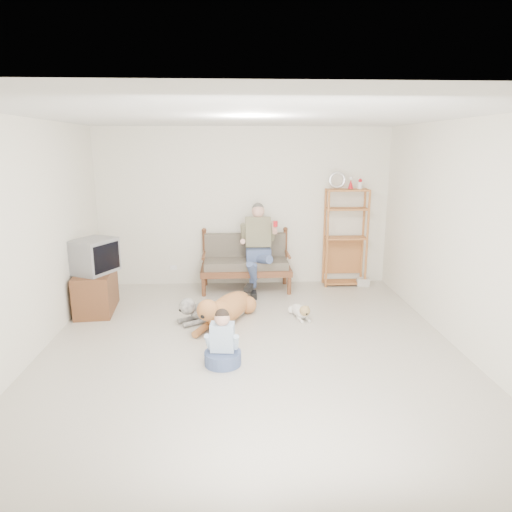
{
  "coord_description": "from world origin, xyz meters",
  "views": [
    {
      "loc": [
        -0.2,
        -5.07,
        2.39
      ],
      "look_at": [
        0.12,
        1.0,
        0.91
      ],
      "focal_mm": 32.0,
      "sensor_mm": 36.0,
      "label": 1
    }
  ],
  "objects": [
    {
      "name": "terrier",
      "position": [
        0.75,
        0.99,
        0.1
      ],
      "size": [
        0.27,
        0.62,
        0.23
      ],
      "rotation": [
        0.0,
        0.0,
        0.22
      ],
      "color": "white",
      "rests_on": "ground"
    },
    {
      "name": "man",
      "position": [
        0.2,
        2.19,
        0.68
      ],
      "size": [
        0.56,
        0.8,
        1.29
      ],
      "color": "#43567B",
      "rests_on": "loveseat"
    },
    {
      "name": "etagere",
      "position": [
        1.74,
        2.55,
        0.86
      ],
      "size": [
        0.75,
        0.33,
        1.97
      ],
      "color": "#AE6A36",
      "rests_on": "ground"
    },
    {
      "name": "wall_back",
      "position": [
        0.0,
        2.75,
        1.35
      ],
      "size": [
        5.0,
        0.0,
        5.0
      ],
      "primitive_type": "plane",
      "rotation": [
        1.57,
        0.0,
        0.0
      ],
      "color": "silver",
      "rests_on": "ground"
    },
    {
      "name": "wall_outlet",
      "position": [
        -1.25,
        2.73,
        0.3
      ],
      "size": [
        0.12,
        0.02,
        0.08
      ],
      "primitive_type": "cube",
      "color": "white",
      "rests_on": "ground"
    },
    {
      "name": "book_stack",
      "position": [
        2.06,
        2.47,
        0.07
      ],
      "size": [
        0.22,
        0.17,
        0.13
      ],
      "primitive_type": "cube",
      "rotation": [
        0.0,
        0.0,
        -0.07
      ],
      "color": "silver",
      "rests_on": "ground"
    },
    {
      "name": "crt_tv",
      "position": [
        -2.19,
        1.4,
        0.85
      ],
      "size": [
        0.69,
        0.74,
        0.49
      ],
      "rotation": [
        0.0,
        0.0,
        -0.47
      ],
      "color": "slate",
      "rests_on": "tv_stand"
    },
    {
      "name": "shaggy_dog",
      "position": [
        -0.51,
        1.01,
        0.15
      ],
      "size": [
        1.1,
        0.75,
        0.38
      ],
      "rotation": [
        0.0,
        0.0,
        -1.04
      ],
      "color": "silver",
      "rests_on": "ground"
    },
    {
      "name": "golden_retriever",
      "position": [
        -0.32,
        0.86,
        0.2
      ],
      "size": [
        0.84,
        1.52,
        0.49
      ],
      "rotation": [
        0.0,
        0.0,
        -0.45
      ],
      "color": "#C07842",
      "rests_on": "ground"
    },
    {
      "name": "wall_left",
      "position": [
        -2.5,
        0.0,
        1.35
      ],
      "size": [
        0.0,
        5.5,
        5.5
      ],
      "primitive_type": "plane",
      "rotation": [
        1.57,
        0.0,
        1.57
      ],
      "color": "silver",
      "rests_on": "ground"
    },
    {
      "name": "wall_front",
      "position": [
        0.0,
        -2.75,
        1.35
      ],
      "size": [
        5.0,
        0.0,
        5.0
      ],
      "primitive_type": "plane",
      "rotation": [
        -1.57,
        0.0,
        0.0
      ],
      "color": "silver",
      "rests_on": "ground"
    },
    {
      "name": "ceiling",
      "position": [
        0.0,
        0.0,
        2.7
      ],
      "size": [
        5.5,
        5.5,
        0.0
      ],
      "primitive_type": "plane",
      "rotation": [
        3.14,
        0.0,
        0.0
      ],
      "color": "silver",
      "rests_on": "ground"
    },
    {
      "name": "tv_stand",
      "position": [
        -2.23,
        1.44,
        0.3
      ],
      "size": [
        0.58,
        0.94,
        0.6
      ],
      "rotation": [
        0.0,
        0.0,
        0.09
      ],
      "color": "brown",
      "rests_on": "ground"
    },
    {
      "name": "child",
      "position": [
        -0.33,
        -0.36,
        0.23
      ],
      "size": [
        0.41,
        0.41,
        0.65
      ],
      "rotation": [
        0.0,
        0.0,
        -0.1
      ],
      "color": "#43567B",
      "rests_on": "ground"
    },
    {
      "name": "loveseat",
      "position": [
        0.01,
        2.41,
        0.49
      ],
      "size": [
        1.51,
        0.72,
        0.95
      ],
      "rotation": [
        0.0,
        0.0,
        0.01
      ],
      "color": "brown",
      "rests_on": "ground"
    },
    {
      "name": "floor",
      "position": [
        0.0,
        0.0,
        0.0
      ],
      "size": [
        5.5,
        5.5,
        0.0
      ],
      "primitive_type": "plane",
      "color": "beige",
      "rests_on": "ground"
    },
    {
      "name": "wall_right",
      "position": [
        2.5,
        0.0,
        1.35
      ],
      "size": [
        0.0,
        5.5,
        5.5
      ],
      "primitive_type": "plane",
      "rotation": [
        1.57,
        0.0,
        -1.57
      ],
      "color": "silver",
      "rests_on": "ground"
    }
  ]
}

